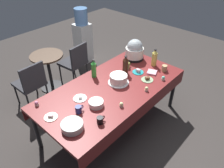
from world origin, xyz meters
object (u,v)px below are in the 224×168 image
(soda_bottle_lime_soda, at_px, (94,69))
(coffee_mug_olive, at_px, (127,65))
(cupcake_mint, at_px, (121,105))
(slow_cooker, at_px, (135,50))
(cupcake_rose, at_px, (147,89))
(soda_bottle_cola, at_px, (125,65))
(ceramic_snack_bowl, at_px, (96,103))
(coffee_mug_tan, at_px, (164,68))
(frosted_layer_cake, at_px, (119,79))
(dessert_plate_cream, at_px, (51,117))
(glass_salad_bowl, at_px, (72,126))
(coffee_mug_black, at_px, (100,120))
(cupcake_vanilla, at_px, (163,78))
(maroon_chair_right, at_px, (75,61))
(water_cooler, at_px, (83,38))
(cupcake_cocoa, at_px, (37,104))
(dessert_plate_teal, at_px, (138,72))
(dessert_plate_sage, at_px, (147,79))
(coffee_mug_navy, at_px, (79,109))
(round_cafe_table, at_px, (48,65))
(maroon_chair_left, at_px, (31,82))
(soda_bottle_ginger_ale, at_px, (154,58))
(potluck_table, at_px, (112,90))
(dessert_plate_white, at_px, (80,98))

(soda_bottle_lime_soda, relative_size, coffee_mug_olive, 2.44)
(cupcake_mint, relative_size, coffee_mug_olive, 0.57)
(slow_cooker, distance_m, cupcake_rose, 0.93)
(cupcake_rose, distance_m, soda_bottle_cola, 0.54)
(soda_bottle_lime_soda, height_order, coffee_mug_olive, soda_bottle_lime_soda)
(ceramic_snack_bowl, bearing_deg, coffee_mug_tan, -8.85)
(frosted_layer_cake, height_order, soda_bottle_cola, soda_bottle_cola)
(dessert_plate_cream, bearing_deg, soda_bottle_lime_soda, 14.66)
(frosted_layer_cake, height_order, coffee_mug_olive, frosted_layer_cake)
(glass_salad_bowl, bearing_deg, cupcake_mint, -14.96)
(coffee_mug_black, bearing_deg, cupcake_vanilla, -3.64)
(soda_bottle_lime_soda, distance_m, maroon_chair_right, 1.11)
(water_cooler, bearing_deg, coffee_mug_black, -127.19)
(cupcake_cocoa, distance_m, coffee_mug_olive, 1.51)
(cupcake_cocoa, distance_m, maroon_chair_right, 1.64)
(dessert_plate_teal, distance_m, coffee_mug_tan, 0.42)
(ceramic_snack_bowl, height_order, coffee_mug_olive, coffee_mug_olive)
(cupcake_rose, bearing_deg, dessert_plate_sage, 32.13)
(coffee_mug_olive, distance_m, coffee_mug_navy, 1.23)
(cupcake_cocoa, relative_size, coffee_mug_black, 0.59)
(coffee_mug_tan, bearing_deg, dessert_plate_sage, 172.52)
(slow_cooker, xyz_separation_m, maroon_chair_right, (-0.46, 1.07, -0.42))
(cupcake_cocoa, height_order, maroon_chair_right, maroon_chair_right)
(cupcake_rose, bearing_deg, glass_salad_bowl, 169.03)
(dessert_plate_teal, height_order, round_cafe_table, dessert_plate_teal)
(soda_bottle_cola, xyz_separation_m, maroon_chair_right, (-0.00, 1.24, -0.40))
(cupcake_vanilla, distance_m, cupcake_mint, 0.87)
(dessert_plate_teal, relative_size, maroon_chair_left, 0.21)
(glass_salad_bowl, height_order, round_cafe_table, glass_salad_bowl)
(dessert_plate_sage, height_order, cupcake_cocoa, cupcake_cocoa)
(glass_salad_bowl, relative_size, soda_bottle_cola, 0.86)
(cupcake_vanilla, distance_m, coffee_mug_navy, 1.35)
(dessert_plate_sage, bearing_deg, dessert_plate_teal, 71.58)
(dessert_plate_cream, xyz_separation_m, dessert_plate_teal, (1.50, -0.17, 0.00))
(water_cooler, bearing_deg, soda_bottle_ginger_ale, -95.66)
(dessert_plate_sage, bearing_deg, coffee_mug_navy, 169.02)
(slow_cooker, bearing_deg, cupcake_rose, -131.94)
(potluck_table, xyz_separation_m, frosted_layer_cake, (0.14, -0.00, 0.13))
(dessert_plate_white, height_order, coffee_mug_black, coffee_mug_black)
(dessert_plate_teal, xyz_separation_m, maroon_chair_right, (-0.15, 1.38, -0.27))
(dessert_plate_sage, distance_m, coffee_mug_navy, 1.16)
(soda_bottle_ginger_ale, xyz_separation_m, maroon_chair_left, (-1.45, 1.44, -0.39))
(ceramic_snack_bowl, relative_size, cupcake_cocoa, 2.80)
(soda_bottle_cola, distance_m, coffee_mug_olive, 0.18)
(potluck_table, distance_m, glass_salad_bowl, 0.90)
(potluck_table, height_order, dessert_plate_sage, dessert_plate_sage)
(slow_cooker, bearing_deg, coffee_mug_black, -156.66)
(dessert_plate_cream, bearing_deg, water_cooler, 40.67)
(maroon_chair_right, bearing_deg, cupcake_cocoa, -146.21)
(slow_cooker, bearing_deg, cupcake_mint, -149.89)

